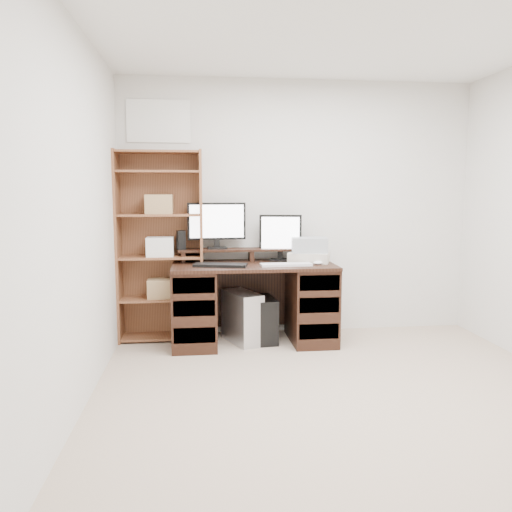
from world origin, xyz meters
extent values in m
cube|color=tan|center=(0.00, 0.00, -0.01)|extent=(3.50, 4.00, 0.02)
cube|color=silver|center=(0.00, 2.01, 1.25)|extent=(3.50, 0.02, 2.50)
cube|color=silver|center=(-1.76, 0.00, 1.25)|extent=(0.02, 4.00, 2.50)
cube|color=white|center=(-1.35, 1.99, 2.08)|extent=(0.60, 0.01, 0.40)
cube|color=black|center=(-0.48, 1.63, 0.73)|extent=(1.50, 0.70, 0.03)
cube|color=black|center=(-1.03, 1.63, 0.36)|extent=(0.40, 0.66, 0.72)
cube|color=black|center=(0.07, 1.63, 0.36)|extent=(0.40, 0.66, 0.72)
cube|color=black|center=(-0.48, 1.96, 0.40)|extent=(1.48, 0.02, 0.65)
cube|color=black|center=(-1.03, 1.30, 0.18)|extent=(0.36, 0.01, 0.14)
cube|color=black|center=(-1.03, 1.30, 0.42)|extent=(0.36, 0.01, 0.14)
cube|color=black|center=(-1.03, 1.30, 0.62)|extent=(0.36, 0.01, 0.14)
cube|color=black|center=(0.07, 1.30, 0.18)|extent=(0.36, 0.01, 0.14)
cube|color=black|center=(0.07, 1.30, 0.42)|extent=(0.36, 0.01, 0.14)
cube|color=black|center=(0.07, 1.30, 0.62)|extent=(0.36, 0.01, 0.14)
cube|color=black|center=(-1.13, 1.85, 0.80)|extent=(0.04, 0.20, 0.10)
cube|color=black|center=(-0.48, 1.85, 0.80)|extent=(0.04, 0.20, 0.10)
cube|color=black|center=(0.17, 1.85, 0.80)|extent=(0.04, 0.20, 0.10)
cube|color=black|center=(-0.48, 1.85, 0.86)|extent=(1.40, 0.22, 0.02)
cube|color=black|center=(-0.81, 1.86, 0.88)|extent=(0.19, 0.15, 0.02)
cube|color=black|center=(-0.81, 1.88, 0.94)|extent=(0.05, 0.03, 0.10)
cube|color=black|center=(-0.81, 1.88, 1.13)|extent=(0.56, 0.07, 0.35)
cube|color=white|center=(-0.81, 1.86, 1.13)|extent=(0.52, 0.04, 0.31)
cube|color=black|center=(-0.20, 1.81, 0.76)|extent=(0.22, 0.19, 0.02)
cube|color=black|center=(-0.20, 1.83, 0.82)|extent=(0.06, 0.04, 0.11)
cube|color=black|center=(-0.20, 1.83, 1.02)|extent=(0.41, 0.12, 0.35)
cube|color=white|center=(-0.20, 1.81, 1.02)|extent=(0.36, 0.07, 0.31)
cube|color=black|center=(-1.15, 1.83, 0.96)|extent=(0.09, 0.09, 0.18)
cube|color=black|center=(-0.80, 1.50, 0.76)|extent=(0.50, 0.26, 0.03)
cube|color=silver|center=(-0.20, 1.48, 0.76)|extent=(0.47, 0.16, 0.02)
ellipsoid|color=white|center=(0.10, 1.52, 0.77)|extent=(0.10, 0.09, 0.03)
cube|color=beige|center=(0.06, 1.70, 0.80)|extent=(0.45, 0.39, 0.09)
cube|color=#989EA2|center=(0.06, 1.70, 0.91)|extent=(0.35, 0.27, 0.14)
cube|color=#BABDC2|center=(-0.59, 1.65, 0.24)|extent=(0.38, 0.53, 0.48)
cube|color=black|center=(-0.38, 1.67, 0.21)|extent=(0.22, 0.44, 0.42)
cube|color=#19FF33|center=(-0.36, 1.46, 0.30)|extent=(0.01, 0.01, 0.01)
cube|color=brown|center=(-1.74, 1.83, 0.90)|extent=(0.02, 0.30, 1.80)
cube|color=brown|center=(-0.96, 1.83, 0.90)|extent=(0.02, 0.30, 1.80)
cube|color=brown|center=(-1.35, 1.97, 0.90)|extent=(0.80, 0.01, 1.80)
cube|color=brown|center=(-1.35, 1.83, 0.03)|extent=(0.75, 0.28, 0.02)
cube|color=brown|center=(-1.35, 1.83, 0.40)|extent=(0.75, 0.28, 0.02)
cube|color=brown|center=(-1.35, 1.83, 0.80)|extent=(0.75, 0.28, 0.02)
cube|color=brown|center=(-1.35, 1.83, 1.20)|extent=(0.75, 0.28, 0.02)
cube|color=brown|center=(-1.35, 1.83, 1.60)|extent=(0.75, 0.28, 0.02)
cube|color=brown|center=(-1.35, 1.83, 1.78)|extent=(0.75, 0.28, 0.02)
cube|color=#A07F54|center=(-1.35, 1.83, 0.50)|extent=(0.25, 0.20, 0.18)
cube|color=white|center=(-1.35, 1.83, 0.90)|extent=(0.25, 0.20, 0.18)
cube|color=#A07F54|center=(-1.35, 1.83, 1.30)|extent=(0.25, 0.20, 0.18)
camera|label=1|loc=(-0.97, -2.92, 1.41)|focal=35.00mm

